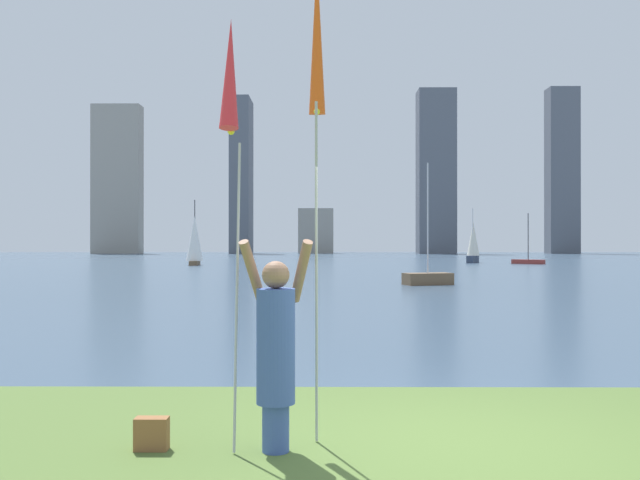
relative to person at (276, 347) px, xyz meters
The scene contains 14 objects.
ground 51.20m from the person, 88.22° to the left, with size 120.00×138.00×0.12m.
person is the anchor object (origin of this frame).
kite_flag_left 2.26m from the person, 138.58° to the right, with size 0.16×0.80×3.72m.
kite_flag_right 2.88m from the person, 55.44° to the left, with size 0.16×0.78×4.57m.
bag 1.34m from the person, behind, with size 0.29×0.14×0.29m.
sailboat_0 54.61m from the person, 71.14° to the left, with size 2.60×1.98×4.31m.
sailboat_1 49.24m from the person, 101.79° to the left, with size 1.45×2.71×5.26m.
sailboat_2 23.87m from the person, 78.25° to the left, with size 2.25×1.51×5.28m.
sailboat_4 56.40m from the person, 76.00° to the left, with size 1.58×2.24×4.89m.
skyline_tower_0 110.49m from the person, 107.84° to the left, with size 7.82×3.17×24.29m.
skyline_tower_1 107.03m from the person, 97.25° to the left, with size 3.17×7.33×25.43m.
skyline_tower_2 107.93m from the person, 90.63° to the left, with size 5.84×4.16×7.48m.
skyline_tower_3 105.90m from the person, 79.99° to the left, with size 5.97×4.65×26.39m.
skyline_tower_4 113.19m from the person, 69.57° to the left, with size 4.83×3.42×27.12m.
Camera 1 is at (-1.15, -6.17, 1.84)m, focal length 38.07 mm.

